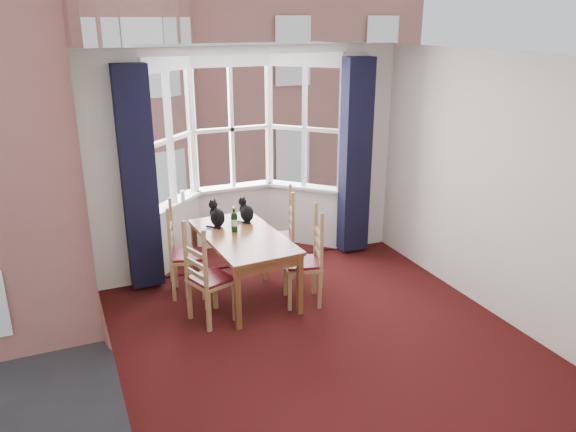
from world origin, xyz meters
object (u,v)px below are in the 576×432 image
dining_table (243,242)px  chair_left_near (204,283)px  chair_left_far (180,257)px  chair_right_far (285,239)px  cat_right (246,212)px  cat_left (217,216)px  chair_right_near (310,264)px  wine_bottle (234,221)px  candle_tall (183,196)px

dining_table → chair_left_near: bearing=-141.7°
chair_left_near → chair_left_far: (-0.08, 0.77, 0.00)m
chair_right_far → cat_right: cat_right is taller
chair_left_far → chair_right_far: bearing=1.6°
chair_left_far → cat_right: cat_right is taller
chair_left_far → cat_left: size_ratio=2.76×
chair_right_near → wine_bottle: wine_bottle is taller
chair_right_near → chair_right_far: 0.81m
chair_left_far → cat_right: 0.97m
cat_left → candle_tall: (-0.24, 0.75, 0.07)m
cat_right → wine_bottle: size_ratio=1.04×
chair_left_near → chair_right_far: bearing=32.5°
dining_table → chair_right_far: (0.66, 0.33, -0.19)m
dining_table → chair_left_near: size_ratio=1.73×
chair_right_near → chair_left_far: bearing=149.5°
dining_table → chair_right_near: chair_right_near is taller
dining_table → cat_right: 0.52m
chair_right_near → cat_left: bearing=132.3°
wine_bottle → chair_left_far: bearing=167.5°
chair_left_near → chair_left_far: same height
dining_table → chair_right_far: 0.76m
chair_left_far → cat_left: 0.65m
chair_right_far → chair_left_near: bearing=-147.5°
dining_table → chair_right_near: (0.64, -0.48, -0.19)m
dining_table → cat_left: size_ratio=4.77×
dining_table → wine_bottle: (-0.05, 0.15, 0.21)m
cat_right → chair_left_near: bearing=-131.3°
chair_right_near → wine_bottle: (-0.69, 0.63, 0.41)m
chair_right_far → cat_right: size_ratio=2.94×
chair_left_far → wine_bottle: wine_bottle is taller
chair_right_near → wine_bottle: bearing=137.3°
wine_bottle → chair_right_near: bearing=-42.7°
chair_right_near → wine_bottle: 1.02m
chair_right_far → wine_bottle: 0.84m
dining_table → chair_left_far: (-0.68, 0.29, -0.19)m
dining_table → chair_left_far: size_ratio=1.73×
cat_left → chair_right_near: bearing=-47.7°
cat_right → chair_left_far: bearing=-170.7°
cat_right → candle_tall: cat_right is taller
chair_right_far → cat_left: cat_left is taller
chair_left_near → candle_tall: (0.19, 1.64, 0.47)m
candle_tall → chair_right_near: bearing=-57.3°
chair_right_near → cat_left: cat_left is taller
dining_table → wine_bottle: wine_bottle is taller
chair_left_near → wine_bottle: 0.93m
chair_right_far → wine_bottle: (-0.71, -0.18, 0.41)m
chair_left_near → chair_right_near: size_ratio=1.00×
chair_left_far → chair_right_far: 1.34m
chair_right_far → cat_left: (-0.84, 0.08, 0.40)m
chair_left_near → cat_right: (0.80, 0.91, 0.39)m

